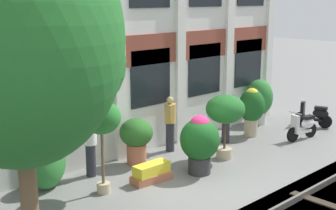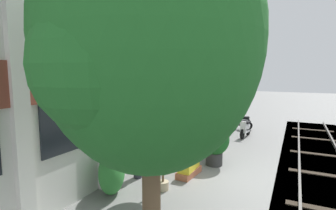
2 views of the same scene
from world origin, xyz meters
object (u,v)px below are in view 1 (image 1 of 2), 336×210
Objects in this scene: resident_by_doorway at (226,118)px; resident_watching_tracks at (90,144)px; potted_plant_low_pan at (101,120)px; potted_plant_ribbed_drum at (200,140)px; resident_near_plants at (170,122)px; scooter_second_parked at (315,115)px; potted_plant_fluted_column at (259,99)px; scooter_near_curb at (304,126)px; potted_plant_glazed_jar at (252,107)px; potted_plant_stone_basin at (136,137)px; broadleaf_tree at (18,46)px; potted_plant_terracotta_small at (225,112)px; topiary_hedge at (48,165)px; potted_plant_square_trough at (152,173)px.

resident_watching_tracks is (-4.84, 0.57, 0.04)m from resident_by_doorway.
resident_by_doorway is (5.25, 0.54, -0.97)m from potted_plant_low_pan.
resident_by_doorway is (2.64, 1.26, -0.08)m from potted_plant_ribbed_drum.
potted_plant_ribbed_drum is 1.03× the size of resident_by_doorway.
resident_watching_tracks is at bearing -138.13° from resident_near_plants.
resident_watching_tracks is at bearing 179.98° from resident_by_doorway.
potted_plant_fluted_column is at bearing 15.02° from scooter_second_parked.
potted_plant_ribbed_drum is 4.81m from scooter_near_curb.
resident_by_doorway is 4.87m from resident_watching_tracks.
potted_plant_glazed_jar is 1.23× the size of scooter_second_parked.
resident_near_plants is at bearing 166.84° from potted_plant_glazed_jar.
resident_near_plants is at bearing -179.69° from potted_plant_fluted_column.
resident_near_plants is (0.73, 1.89, 0.00)m from potted_plant_ribbed_drum.
broadleaf_tree is at bearing -155.05° from potted_plant_stone_basin.
potted_plant_terracotta_small is at bearing -160.71° from potted_plant_glazed_jar.
resident_watching_tracks is at bearing 61.34° from scooter_second_parked.
scooter_second_parked is at bearing -56.85° from potted_plant_fluted_column.
broadleaf_tree is 4.65× the size of potted_plant_stone_basin.
resident_by_doorway is 6.09m from topiary_hedge.
potted_plant_terracotta_small is 1.16× the size of resident_watching_tracks.
broadleaf_tree reaches higher than potted_plant_low_pan.
scooter_second_parked is 8.80m from resident_watching_tracks.
potted_plant_fluted_column reaches higher than resident_by_doorway.
potted_plant_glazed_jar is 4.64m from potted_plant_stone_basin.
potted_plant_stone_basin is 0.85× the size of resident_by_doorway.
topiary_hedge is at bearing 62.30° from scooter_second_parked.
potted_plant_fluted_column is (5.34, 1.91, 0.01)m from potted_plant_ribbed_drum.
potted_plant_square_trough is at bearing 11.23° from broadleaf_tree.
broadleaf_tree is 4.48× the size of scooter_near_curb.
topiary_hedge reaches higher than potted_plant_square_trough.
potted_plant_fluted_column reaches higher than potted_plant_stone_basin.
potted_plant_fluted_column is 4.61m from resident_near_plants.
potted_plant_fluted_column is 1.02× the size of resident_watching_tracks.
potted_plant_low_pan is 1.86m from topiary_hedge.
topiary_hedge is at bearing 174.21° from potted_plant_glazed_jar.
potted_plant_ribbed_drum is 2.93m from resident_by_doorway.
potted_plant_ribbed_drum is at bearing -163.25° from potted_plant_glazed_jar.
potted_plant_terracotta_small is at bearing -18.27° from topiary_hedge.
potted_plant_terracotta_small is 1.22× the size of resident_by_doorway.
potted_plant_fluted_column is 8.76m from topiary_hedge.
scooter_second_parked is (7.75, -0.22, 0.21)m from potted_plant_square_trough.
resident_watching_tracks is (-6.97, 2.14, 0.44)m from scooter_near_curb.
resident_near_plants is at bearing 71.80° from resident_watching_tracks.
potted_plant_low_pan is at bearing 68.76° from scooter_second_parked.
potted_plant_glazed_jar is 7.31m from topiary_hedge.
potted_plant_square_trough is at bearing -11.85° from potted_plant_low_pan.
resident_watching_tracks is at bearing 36.91° from broadleaf_tree.
resident_watching_tracks reaches higher than scooter_second_parked.
potted_plant_glazed_jar is 4.02m from potted_plant_ribbed_drum.
potted_plant_stone_basin is (-6.09, -0.21, -0.13)m from potted_plant_fluted_column.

